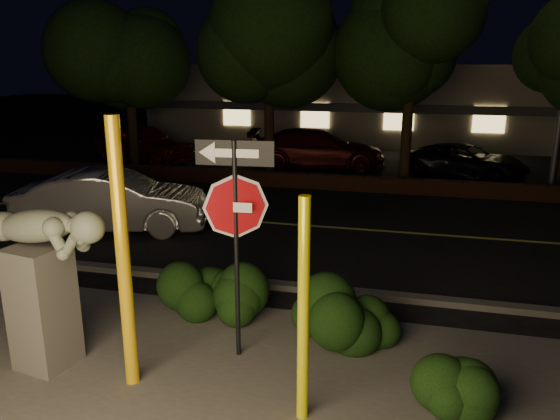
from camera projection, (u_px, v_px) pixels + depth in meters
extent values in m
plane|color=black|center=(320.00, 198.00, 17.17)|extent=(90.00, 90.00, 0.00)
cube|color=#4C4944|center=(170.00, 406.00, 6.87)|extent=(14.00, 6.00, 0.02)
cube|color=black|center=(300.00, 225.00, 14.36)|extent=(80.00, 8.00, 0.01)
cube|color=#C2C24D|center=(300.00, 225.00, 14.36)|extent=(80.00, 0.12, 0.00)
cube|color=#4C4944|center=(257.00, 283.00, 10.51)|extent=(80.00, 0.25, 0.12)
cube|color=#422315|center=(327.00, 182.00, 18.32)|extent=(40.00, 0.35, 0.50)
cube|color=black|center=(347.00, 160.00, 23.72)|extent=(40.00, 12.00, 0.01)
cube|color=#706A59|center=(366.00, 100.00, 30.67)|extent=(22.00, 10.00, 4.00)
cube|color=#333338|center=(356.00, 108.00, 25.90)|extent=(22.00, 0.20, 0.40)
cube|color=#FFD87F|center=(237.00, 113.00, 27.44)|extent=(1.40, 0.08, 1.20)
cube|color=#FFD87F|center=(315.00, 115.00, 26.51)|extent=(1.40, 0.08, 1.20)
cube|color=#FFD87F|center=(399.00, 117.00, 25.59)|extent=(1.40, 0.08, 1.20)
cube|color=#FFD87F|center=(489.00, 119.00, 24.66)|extent=(1.40, 0.08, 1.20)
cylinder|color=black|center=(132.00, 122.00, 21.33)|extent=(0.36, 0.36, 3.75)
ellipsoid|color=black|center=(125.00, 28.00, 20.40)|extent=(4.60, 4.60, 4.14)
cylinder|color=black|center=(269.00, 118.00, 20.17)|extent=(0.36, 0.36, 4.25)
ellipsoid|color=black|center=(269.00, 5.00, 19.12)|extent=(5.20, 5.20, 4.68)
cylinder|color=black|center=(407.00, 127.00, 18.68)|extent=(0.36, 0.36, 4.00)
ellipsoid|color=black|center=(414.00, 13.00, 17.70)|extent=(4.80, 4.80, 4.32)
cylinder|color=yellow|center=(123.00, 258.00, 6.91)|extent=(0.18, 0.18, 3.60)
cylinder|color=#FFFA0F|center=(303.00, 313.00, 6.29)|extent=(0.14, 0.14, 2.80)
cylinder|color=black|center=(237.00, 254.00, 7.64)|extent=(0.07, 0.07, 3.19)
cube|color=white|center=(235.00, 207.00, 7.46)|extent=(0.48, 0.07, 0.14)
cube|color=black|center=(234.00, 153.00, 7.26)|extent=(1.08, 0.11, 0.34)
cube|color=white|center=(234.00, 153.00, 7.26)|extent=(0.68, 0.07, 0.14)
cube|color=#4C4944|center=(43.00, 307.00, 7.58)|extent=(0.81, 0.81, 1.79)
sphere|color=gray|center=(88.00, 227.00, 6.85)|extent=(0.42, 0.42, 0.42)
ellipsoid|color=black|center=(214.00, 289.00, 9.15)|extent=(2.04, 1.21, 1.00)
ellipsoid|color=black|center=(353.00, 311.00, 8.20)|extent=(1.97, 1.47, 1.15)
ellipsoid|color=black|center=(436.00, 380.00, 6.66)|extent=(1.46, 1.13, 0.89)
imported|color=#ADADB1|center=(112.00, 201.00, 13.74)|extent=(4.99, 2.87, 1.55)
imported|color=maroon|center=(142.00, 143.00, 23.16)|extent=(5.05, 3.24, 1.60)
imported|color=#3E0E0C|center=(317.00, 149.00, 21.73)|extent=(5.67, 3.02, 1.56)
imported|color=black|center=(465.00, 161.00, 19.97)|extent=(4.85, 3.31, 1.23)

